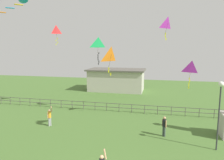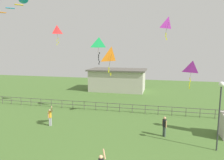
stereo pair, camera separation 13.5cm
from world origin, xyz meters
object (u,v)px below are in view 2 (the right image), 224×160
kite_0 (111,55)px  kite_3 (57,31)px  lamppost (220,102)px  kite_1 (99,44)px  person_1 (50,116)px  kite_2 (193,68)px  person_0 (164,125)px  streamer_kite (13,2)px  kite_4 (168,23)px

kite_0 → kite_3: 10.86m
lamppost → kite_1: (-10.32, 6.29, 4.05)m
kite_1 → kite_3: (-5.25, 0.90, 1.53)m
lamppost → kite_1: bearing=148.6°
person_1 → kite_2: (12.59, 4.57, 4.28)m
person_0 → kite_3: 15.58m
kite_3 → streamer_kite: 10.28m
kite_0 → kite_3: size_ratio=0.97×
kite_0 → person_1: bearing=168.5°
person_0 → kite_2: bearing=61.4°
person_1 → kite_3: size_ratio=0.81×
person_1 → kite_1: kite_1 is taller
person_0 → kite_2: size_ratio=0.62×
lamppost → kite_3: bearing=155.2°
kite_1 → streamer_kite: size_ratio=0.55×
person_0 → kite_0: (-4.04, -1.23, 5.57)m
kite_2 → kite_3: (-14.57, 1.05, 3.85)m
person_1 → person_0: bearing=-0.0°
kite_0 → lamppost: bearing=-2.5°
lamppost → kite_3: (-15.57, 7.19, 5.58)m
kite_0 → kite_4: (4.12, 3.88, 2.65)m
lamppost → kite_3: size_ratio=2.14×
kite_2 → kite_3: bearing=175.9°
kite_0 → kite_1: kite_1 is taller
streamer_kite → person_1: bearing=94.7°
lamppost → kite_4: bearing=129.2°
person_1 → kite_3: 10.08m
lamppost → kite_0: bearing=177.5°
kite_0 → kite_4: kite_4 is taller
person_0 → streamer_kite: 13.95m
kite_1 → streamer_kite: bearing=-107.8°
lamppost → kite_0: size_ratio=2.21×
person_1 → kite_0: 8.34m
person_0 → person_1: (-10.09, 0.00, -0.03)m
kite_4 → kite_1: bearing=163.2°
lamppost → kite_4: (-3.43, 4.20, 5.70)m
person_1 → kite_2: kite_2 is taller
kite_3 → kite_4: kite_4 is taller
person_0 → person_1: bearing=180.0°
kite_2 → kite_3: size_ratio=1.18×
person_1 → kite_1: bearing=55.3°
kite_4 → streamer_kite: size_ratio=0.39×
person_0 → kite_1: kite_1 is taller
person_1 → kite_0: kite_0 is taller
kite_0 → kite_4: size_ratio=1.09×
kite_2 → kite_3: 15.10m
kite_1 → person_0: bearing=-34.7°
lamppost → streamer_kite: 15.00m
person_0 → person_1: 10.09m
kite_0 → kite_1: bearing=115.0°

